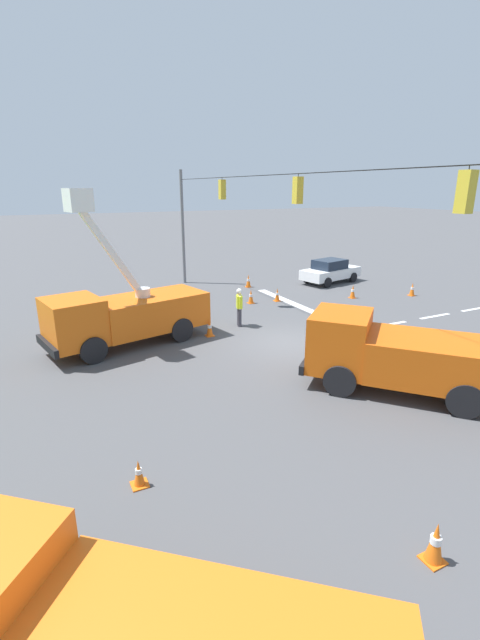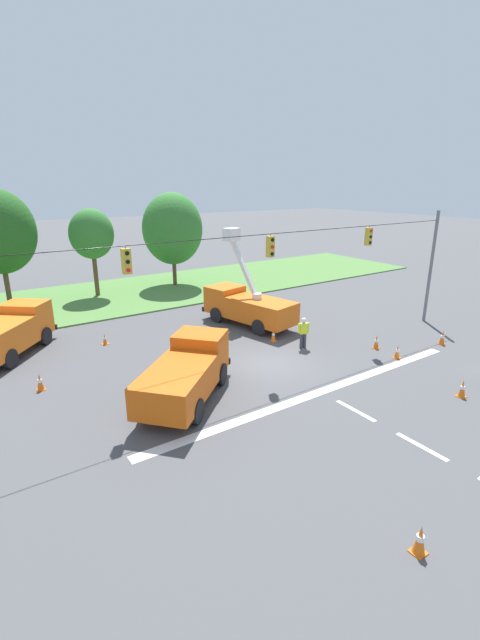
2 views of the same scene
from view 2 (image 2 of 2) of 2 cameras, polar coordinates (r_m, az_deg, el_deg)
ground_plane at (r=21.95m, az=4.18°, el=-5.97°), size 200.00×200.00×0.00m
grass_verge at (r=37.00m, az=-13.33°, el=3.63°), size 56.00×12.00×0.10m
lane_markings at (r=18.68m, az=13.95°, el=-10.98°), size 17.60×15.25×0.01m
signal_gantry at (r=20.52m, az=4.30°, el=5.38°), size 26.20×0.33×7.20m
tree_centre at (r=35.90m, az=-19.18°, el=10.74°), size 3.43×3.06×6.97m
tree_east at (r=38.15m, az=-8.99°, el=11.90°), size 5.19×5.07×8.09m
utility_truck_bucket_lift at (r=27.58m, az=0.94°, el=2.09°), size 3.64×6.83×6.10m
utility_truck_support_near at (r=18.38m, az=-7.12°, el=-6.87°), size 6.01×5.74×2.33m
utility_truck_support_far at (r=25.92m, az=-28.58°, el=-1.41°), size 5.59×6.03×2.40m
road_worker at (r=23.96m, az=8.46°, el=-1.46°), size 0.63×0.35×1.77m
traffic_cone_foreground_left at (r=20.97m, az=27.54°, el=-8.13°), size 0.36×0.36×0.78m
traffic_cone_foreground_right at (r=27.03m, az=25.38°, el=-2.13°), size 0.36×0.36×0.82m
traffic_cone_mid_left at (r=25.67m, az=-17.58°, el=-2.47°), size 0.36×0.36×0.62m
traffic_cone_near_bucket at (r=12.73m, az=22.88°, el=-25.38°), size 0.36×0.36×0.82m
traffic_cone_lane_edge_a at (r=21.19m, az=-25.12°, el=-7.49°), size 0.36×0.36×0.78m
traffic_cone_lane_edge_b at (r=25.03m, az=17.73°, el=-2.78°), size 0.36×0.36×0.78m
traffic_cone_far_left at (r=24.99m, az=4.48°, el=-2.02°), size 0.36×0.36×0.75m
traffic_cone_far_right at (r=24.02m, az=20.25°, el=-3.99°), size 0.36×0.36×0.74m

